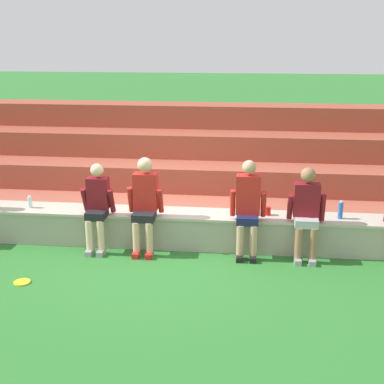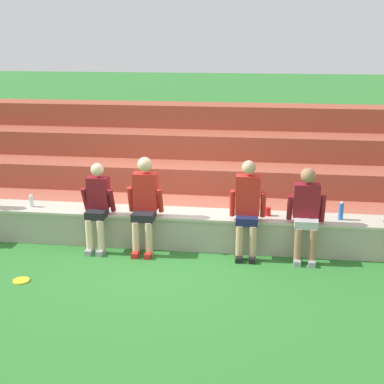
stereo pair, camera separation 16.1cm
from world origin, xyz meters
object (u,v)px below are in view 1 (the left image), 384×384
person_far_right (306,210)px  water_bottle_center_gap (30,202)px  plastic_cup_left_end (268,211)px  frisbee (22,282)px  person_center (145,202)px  person_right_of_center (248,206)px  water_bottle_mid_right (341,210)px  person_left_of_center (97,205)px

person_far_right → water_bottle_center_gap: person_far_right is taller
plastic_cup_left_end → frisbee: size_ratio=0.56×
person_far_right → water_bottle_center_gap: size_ratio=6.83×
person_center → person_right_of_center: 1.57m
person_center → person_far_right: size_ratio=1.06×
person_center → person_right_of_center: (1.57, 0.00, -0.01)m
person_right_of_center → plastic_cup_left_end: 0.49m
person_far_right → water_bottle_mid_right: bearing=29.5°
person_far_right → water_bottle_center_gap: bearing=176.4°
frisbee → plastic_cup_left_end: bearing=26.2°
person_center → frisbee: (-1.46, -1.30, -0.79)m
person_left_of_center → frisbee: (-0.72, -1.27, -0.72)m
person_right_of_center → frisbee: person_right_of_center is taller
water_bottle_center_gap → person_far_right: bearing=-3.6°
person_center → person_far_right: bearing=-0.2°
person_right_of_center → person_far_right: 0.86m
person_center → person_far_right: person_center is taller
person_left_of_center → water_bottle_center_gap: (-1.21, 0.29, -0.09)m
plastic_cup_left_end → water_bottle_center_gap: bearing=-179.0°
person_left_of_center → frisbee: 1.63m
water_bottle_mid_right → frisbee: 4.76m
person_center → plastic_cup_left_end: bearing=10.2°
water_bottle_mid_right → plastic_cup_left_end: water_bottle_mid_right is taller
person_left_of_center → water_bottle_mid_right: bearing=5.0°
person_center → person_left_of_center: bearing=-178.1°
person_left_of_center → water_bottle_center_gap: size_ratio=6.70×
person_far_right → frisbee: 4.16m
person_left_of_center → person_center: (0.74, 0.02, 0.07)m
person_left_of_center → person_right_of_center: 2.31m
water_bottle_center_gap → frisbee: water_bottle_center_gap is taller
plastic_cup_left_end → frisbee: plastic_cup_left_end is taller
frisbee → water_bottle_center_gap: bearing=107.4°
person_right_of_center → water_bottle_center_gap: person_right_of_center is taller
person_left_of_center → person_right_of_center: (2.31, 0.03, 0.07)m
person_far_right → plastic_cup_left_end: (-0.55, 0.35, -0.15)m
plastic_cup_left_end → water_bottle_mid_right: bearing=-2.0°
person_right_of_center → frisbee: (-3.02, -1.30, -0.79)m
person_far_right → water_bottle_center_gap: (-4.38, 0.28, -0.12)m
plastic_cup_left_end → person_center: bearing=-169.8°
person_left_of_center → water_bottle_mid_right: size_ratio=4.87×
water_bottle_mid_right → frisbee: (-4.43, -1.60, -0.67)m
person_center → frisbee: person_center is taller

